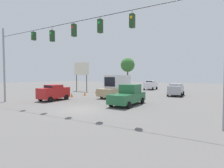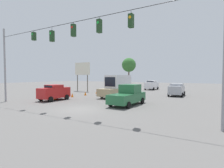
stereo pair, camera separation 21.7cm
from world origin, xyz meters
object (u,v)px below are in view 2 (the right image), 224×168
(traffic_cone_third, at_px, (85,94))
(traffic_cone_second, at_px, (72,95))
(overhead_signal_span, at_px, (74,47))
(traffic_cone_fourth, at_px, (97,92))
(sedan_red_parked_shoulder, at_px, (54,92))
(tree_horizon_left, at_px, (129,65))
(traffic_cone_nearest, at_px, (55,97))
(roadside_billboard, at_px, (82,71))
(box_truck_tan_withflow_mid, at_px, (118,86))
(sedan_white_withflow_deep, at_px, (152,85))
(pickup_truck_green_crossing_near, at_px, (128,95))
(sedan_silver_oncoming_far, at_px, (177,89))

(traffic_cone_third, bearing_deg, traffic_cone_second, 85.67)
(overhead_signal_span, height_order, traffic_cone_fourth, overhead_signal_span)
(sedan_red_parked_shoulder, xyz_separation_m, tree_horizon_left, (6.35, -34.98, 5.50))
(traffic_cone_nearest, distance_m, roadside_billboard, 13.32)
(box_truck_tan_withflow_mid, bearing_deg, sedan_white_withflow_deep, -90.00)
(roadside_billboard, bearing_deg, traffic_cone_fourth, 154.15)
(overhead_signal_span, relative_size, traffic_cone_nearest, 36.61)
(sedan_white_withflow_deep, relative_size, traffic_cone_third, 7.18)
(traffic_cone_third, bearing_deg, sedan_red_parked_shoulder, 91.63)
(overhead_signal_span, bearing_deg, box_truck_tan_withflow_mid, -80.13)
(box_truck_tan_withflow_mid, bearing_deg, traffic_cone_nearest, 53.34)
(box_truck_tan_withflow_mid, relative_size, tree_horizon_left, 0.83)
(pickup_truck_green_crossing_near, relative_size, traffic_cone_third, 8.75)
(traffic_cone_third, height_order, roadside_billboard, roadside_billboard)
(sedan_white_withflow_deep, xyz_separation_m, tree_horizon_left, (11.27, -11.95, 5.45))
(sedan_red_parked_shoulder, bearing_deg, tree_horizon_left, -79.71)
(traffic_cone_nearest, xyz_separation_m, traffic_cone_fourth, (-0.06, -8.98, 0.00))
(box_truck_tan_withflow_mid, xyz_separation_m, sedan_red_parked_shoulder, (4.92, 7.47, -0.54))
(sedan_white_withflow_deep, bearing_deg, sedan_silver_oncoming_far, 125.46)
(box_truck_tan_withflow_mid, xyz_separation_m, sedan_white_withflow_deep, (0.00, -15.55, -0.48))
(traffic_cone_second, xyz_separation_m, traffic_cone_third, (-0.20, -2.67, 0.00))
(tree_horizon_left, bearing_deg, pickup_truck_green_crossing_near, 115.26)
(overhead_signal_span, xyz_separation_m, traffic_cone_second, (7.25, -7.27, -5.18))
(box_truck_tan_withflow_mid, xyz_separation_m, traffic_cone_third, (5.10, 1.23, -1.24))
(traffic_cone_nearest, xyz_separation_m, traffic_cone_third, (-0.16, -5.83, 0.00))
(box_truck_tan_withflow_mid, distance_m, traffic_cone_second, 6.70)
(traffic_cone_third, bearing_deg, sedan_silver_oncoming_far, -151.67)
(sedan_white_withflow_deep, distance_m, traffic_cone_third, 17.56)
(traffic_cone_fourth, bearing_deg, traffic_cone_nearest, 89.65)
(sedan_white_withflow_deep, xyz_separation_m, sedan_red_parked_shoulder, (4.92, 23.02, -0.05))
(sedan_silver_oncoming_far, distance_m, roadside_billboard, 18.12)
(pickup_truck_green_crossing_near, distance_m, sedan_white_withflow_deep, 21.89)
(roadside_billboard, bearing_deg, traffic_cone_second, 122.17)
(sedan_white_withflow_deep, bearing_deg, roadside_billboard, 46.10)
(sedan_silver_oncoming_far, xyz_separation_m, traffic_cone_second, (12.53, 9.31, -0.69))
(traffic_cone_third, distance_m, traffic_cone_fourth, 3.15)
(sedan_silver_oncoming_far, height_order, sedan_red_parked_shoulder, sedan_red_parked_shoulder)
(overhead_signal_span, relative_size, sedan_red_parked_shoulder, 5.67)
(traffic_cone_fourth, bearing_deg, traffic_cone_second, 89.03)
(traffic_cone_nearest, relative_size, traffic_cone_second, 1.00)
(roadside_billboard, distance_m, tree_horizon_left, 23.11)
(traffic_cone_third, distance_m, tree_horizon_left, 30.04)
(sedan_red_parked_shoulder, distance_m, traffic_cone_second, 3.66)
(pickup_truck_green_crossing_near, distance_m, traffic_cone_nearest, 9.83)
(traffic_cone_nearest, height_order, roadside_billboard, roadside_billboard)
(tree_horizon_left, bearing_deg, sedan_silver_oncoming_far, 129.94)
(overhead_signal_span, height_order, traffic_cone_second, overhead_signal_span)
(box_truck_tan_withflow_mid, height_order, roadside_billboard, roadside_billboard)
(sedan_red_parked_shoulder, bearing_deg, sedan_silver_oncoming_far, -133.31)
(traffic_cone_fourth, distance_m, roadside_billboard, 7.11)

